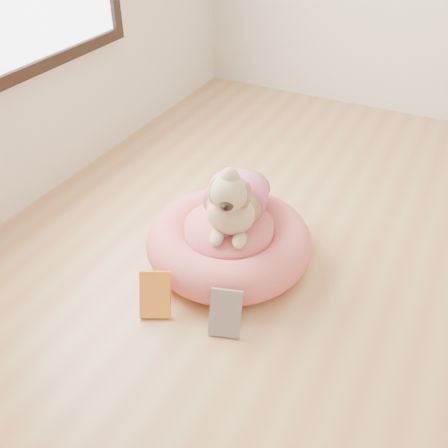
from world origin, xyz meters
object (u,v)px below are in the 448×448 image
at_px(book_yellow, 155,294).
at_px(book_white, 226,313).
at_px(pet_bed, 229,242).
at_px(dog, 235,188).

distance_m(book_yellow, book_white, 0.30).
distance_m(pet_bed, book_white, 0.43).
distance_m(dog, book_white, 0.53).
bearing_deg(pet_bed, book_white, -65.34).
bearing_deg(pet_bed, dog, 70.15).
relative_size(pet_bed, dog, 1.55).
xyz_separation_m(book_yellow, book_white, (0.30, 0.04, 0.00)).
bearing_deg(book_white, book_yellow, 169.82).
bearing_deg(book_white, dog, 94.89).
height_order(pet_bed, book_yellow, pet_bed).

